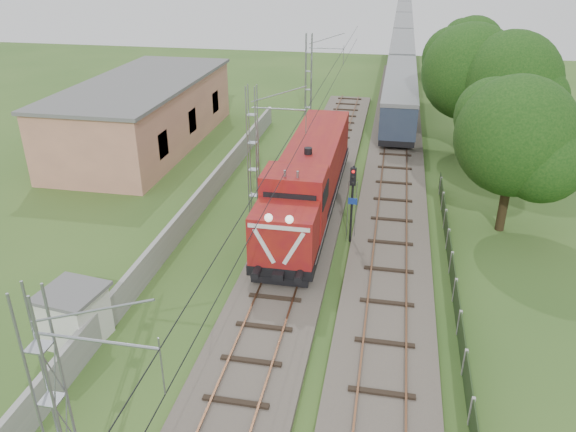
% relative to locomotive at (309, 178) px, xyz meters
% --- Properties ---
extents(ground, '(140.00, 140.00, 0.00)m').
position_rel_locomotive_xyz_m(ground, '(0.00, -13.45, -2.33)').
color(ground, '#2F531F').
rests_on(ground, ground).
extents(track_main, '(4.20, 70.00, 0.45)m').
position_rel_locomotive_xyz_m(track_main, '(0.00, -6.45, -2.14)').
color(track_main, '#6B6054').
rests_on(track_main, ground).
extents(track_side, '(4.20, 80.00, 0.45)m').
position_rel_locomotive_xyz_m(track_side, '(5.00, 6.55, -2.14)').
color(track_side, '#6B6054').
rests_on(track_side, ground).
extents(catenary, '(3.31, 70.00, 8.00)m').
position_rel_locomotive_xyz_m(catenary, '(-2.95, -1.45, 1.72)').
color(catenary, gray).
rests_on(catenary, ground).
extents(boundary_wall, '(0.25, 40.00, 1.50)m').
position_rel_locomotive_xyz_m(boundary_wall, '(-6.50, -1.45, -1.58)').
color(boundary_wall, '#9E9E99').
rests_on(boundary_wall, ground).
extents(station_building, '(8.40, 20.40, 5.22)m').
position_rel_locomotive_xyz_m(station_building, '(-15.00, 10.55, 0.31)').
color(station_building, tan).
rests_on(station_building, ground).
extents(fence, '(0.12, 32.00, 1.20)m').
position_rel_locomotive_xyz_m(fence, '(8.00, -10.45, -1.73)').
color(fence, black).
rests_on(fence, ground).
extents(locomotive, '(3.14, 17.93, 4.55)m').
position_rel_locomotive_xyz_m(locomotive, '(0.00, 0.00, 0.00)').
color(locomotive, black).
rests_on(locomotive, ground).
extents(coach_rake, '(2.91, 108.78, 3.36)m').
position_rel_locomotive_xyz_m(coach_rake, '(5.00, 66.11, 0.11)').
color(coach_rake, black).
rests_on(coach_rake, ground).
extents(signal_post, '(0.49, 0.38, 4.43)m').
position_rel_locomotive_xyz_m(signal_post, '(2.81, -3.16, 0.72)').
color(signal_post, black).
rests_on(signal_post, ground).
extents(relay_hut, '(2.63, 2.63, 2.41)m').
position_rel_locomotive_xyz_m(relay_hut, '(-7.40, -13.78, -1.11)').
color(relay_hut, silver).
rests_on(relay_hut, ground).
extents(tree_a, '(6.81, 6.49, 8.83)m').
position_rel_locomotive_xyz_m(tree_a, '(11.19, -0.03, 3.18)').
color(tree_a, '#342815').
rests_on(tree_a, ground).
extents(tree_b, '(7.40, 7.05, 9.60)m').
position_rel_locomotive_xyz_m(tree_b, '(12.63, 11.60, 3.66)').
color(tree_b, '#342815').
rests_on(tree_b, ground).
extents(tree_c, '(7.55, 7.19, 9.79)m').
position_rel_locomotive_xyz_m(tree_c, '(10.07, 13.70, 3.78)').
color(tree_c, '#342815').
rests_on(tree_c, ground).
extents(tree_d, '(6.45, 6.14, 8.36)m').
position_rel_locomotive_xyz_m(tree_d, '(12.21, 31.93, 2.89)').
color(tree_d, '#342815').
rests_on(tree_d, ground).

